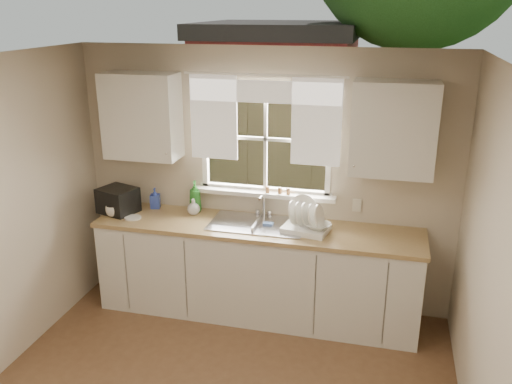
% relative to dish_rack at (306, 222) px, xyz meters
% --- Properties ---
extents(room_walls, '(3.62, 4.02, 2.50)m').
position_rel_dish_rack_xyz_m(room_walls, '(-0.46, -1.74, 0.24)').
color(room_walls, beige).
rests_on(room_walls, ground).
extents(ceiling, '(3.60, 4.00, 0.02)m').
position_rel_dish_rack_xyz_m(ceiling, '(-0.46, -1.67, 1.51)').
color(ceiling, silver).
rests_on(ceiling, room_walls).
extents(window, '(1.38, 0.16, 1.06)m').
position_rel_dish_rack_xyz_m(window, '(-0.46, 0.33, 0.49)').
color(window, white).
rests_on(window, room_walls).
extents(curtains, '(1.50, 0.03, 0.81)m').
position_rel_dish_rack_xyz_m(curtains, '(-0.46, 0.28, 0.94)').
color(curtains, white).
rests_on(curtains, room_walls).
extents(base_cabinets, '(3.00, 0.62, 0.87)m').
position_rel_dish_rack_xyz_m(base_cabinets, '(-0.46, 0.01, -0.56)').
color(base_cabinets, silver).
rests_on(base_cabinets, ground).
extents(countertop, '(3.04, 0.65, 0.04)m').
position_rel_dish_rack_xyz_m(countertop, '(-0.46, 0.01, -0.10)').
color(countertop, '#A68653').
rests_on(countertop, base_cabinets).
extents(upper_cabinet_left, '(0.70, 0.33, 0.80)m').
position_rel_dish_rack_xyz_m(upper_cabinet_left, '(-1.61, 0.15, 0.86)').
color(upper_cabinet_left, silver).
rests_on(upper_cabinet_left, room_walls).
extents(upper_cabinet_right, '(0.70, 0.33, 0.80)m').
position_rel_dish_rack_xyz_m(upper_cabinet_right, '(0.69, 0.15, 0.86)').
color(upper_cabinet_right, silver).
rests_on(upper_cabinet_right, room_walls).
extents(wall_outlet, '(0.08, 0.01, 0.12)m').
position_rel_dish_rack_xyz_m(wall_outlet, '(0.42, 0.31, 0.09)').
color(wall_outlet, beige).
rests_on(wall_outlet, room_walls).
extents(sill_jars, '(0.24, 0.04, 0.06)m').
position_rel_dish_rack_xyz_m(sill_jars, '(-0.31, 0.27, 0.19)').
color(sill_jars, brown).
rests_on(sill_jars, window).
extents(sink, '(0.88, 0.52, 0.40)m').
position_rel_dish_rack_xyz_m(sink, '(-0.46, 0.04, -0.16)').
color(sink, '#B7B7BC').
rests_on(sink, countertop).
extents(dish_rack, '(0.44, 0.36, 0.30)m').
position_rel_dish_rack_xyz_m(dish_rack, '(0.00, 0.00, 0.00)').
color(dish_rack, white).
rests_on(dish_rack, countertop).
extents(bowl, '(0.26, 0.26, 0.05)m').
position_rel_dish_rack_xyz_m(bowl, '(0.11, -0.05, -0.01)').
color(bowl, beige).
rests_on(bowl, dish_rack).
extents(soap_bottle_a, '(0.15, 0.15, 0.31)m').
position_rel_dish_rack_xyz_m(soap_bottle_a, '(-1.13, 0.21, 0.07)').
color(soap_bottle_a, '#2A7F29').
rests_on(soap_bottle_a, countertop).
extents(soap_bottle_b, '(0.11, 0.12, 0.21)m').
position_rel_dish_rack_xyz_m(soap_bottle_b, '(-1.55, 0.22, 0.02)').
color(soap_bottle_b, blue).
rests_on(soap_bottle_b, countertop).
extents(soap_bottle_c, '(0.15, 0.15, 0.16)m').
position_rel_dish_rack_xyz_m(soap_bottle_c, '(-1.12, 0.15, -0.01)').
color(soap_bottle_c, beige).
rests_on(soap_bottle_c, countertop).
extents(saucer, '(0.16, 0.16, 0.01)m').
position_rel_dish_rack_xyz_m(saucer, '(-1.65, -0.10, -0.08)').
color(saucer, silver).
rests_on(saucer, countertop).
extents(cup, '(0.15, 0.15, 0.11)m').
position_rel_dish_rack_xyz_m(cup, '(-1.86, -0.09, -0.03)').
color(cup, white).
rests_on(cup, countertop).
extents(black_appliance, '(0.41, 0.38, 0.25)m').
position_rel_dish_rack_xyz_m(black_appliance, '(-1.86, 0.02, 0.04)').
color(black_appliance, black).
rests_on(black_appliance, countertop).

